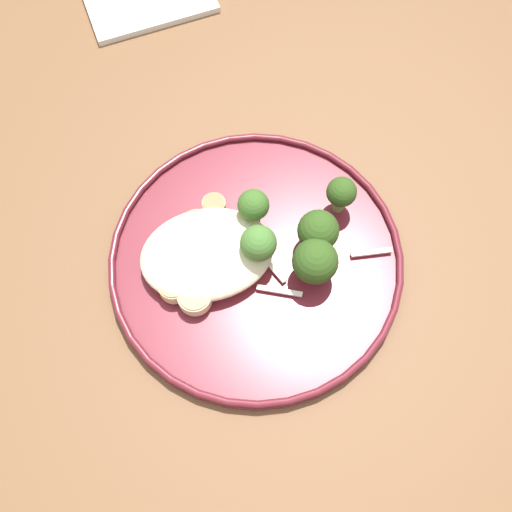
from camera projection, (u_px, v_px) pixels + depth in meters
name	position (u px, v px, depth m)	size (l,w,h in m)	color
ground	(245.00, 405.00, 1.31)	(6.00, 6.00, 0.00)	#665B51
wooden_dining_table	(235.00, 300.00, 0.70)	(1.40, 1.00, 0.74)	brown
dinner_plate	(256.00, 261.00, 0.63)	(0.29, 0.29, 0.02)	maroon
noodle_bed	(207.00, 254.00, 0.61)	(0.13, 0.10, 0.03)	beige
seared_scallop_left_edge	(201.00, 251.00, 0.61)	(0.03, 0.03, 0.02)	beige
seared_scallop_center_golden	(214.00, 205.00, 0.63)	(0.02, 0.02, 0.01)	#DBB77A
seared_scallop_large_seared	(256.00, 247.00, 0.62)	(0.03, 0.03, 0.02)	#E5C689
seared_scallop_tilted_round	(229.00, 262.00, 0.61)	(0.03, 0.03, 0.01)	#DBB77A
seared_scallop_on_noodles	(174.00, 287.00, 0.60)	(0.03, 0.03, 0.02)	#E5C689
seared_scallop_tiny_bay	(195.00, 298.00, 0.60)	(0.03, 0.03, 0.02)	beige
seared_scallop_front_small	(197.00, 226.00, 0.62)	(0.03, 0.03, 0.02)	#DBB77A
broccoli_floret_front_edge	(258.00, 244.00, 0.59)	(0.03, 0.03, 0.06)	#7A994C
broccoli_floret_right_tilted	(253.00, 207.00, 0.61)	(0.03, 0.03, 0.05)	#7A994C
broccoli_floret_rear_charred	(315.00, 262.00, 0.59)	(0.04, 0.04, 0.05)	#7A994C
broccoli_floret_left_leaning	(341.00, 193.00, 0.62)	(0.03, 0.03, 0.05)	#7A994C
broccoli_floret_beside_noodles	(318.00, 231.00, 0.60)	(0.04, 0.04, 0.05)	#89A356
onion_sliver_pale_crescent	(280.00, 291.00, 0.61)	(0.04, 0.01, 0.00)	silver
onion_sliver_short_strip	(267.00, 259.00, 0.62)	(0.05, 0.01, 0.00)	silver
onion_sliver_long_sliver	(371.00, 252.00, 0.62)	(0.04, 0.01, 0.00)	silver
onion_sliver_curled_piece	(306.00, 252.00, 0.62)	(0.04, 0.01, 0.00)	silver
folded_napkin	(150.00, 0.00, 0.76)	(0.15, 0.09, 0.01)	silver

